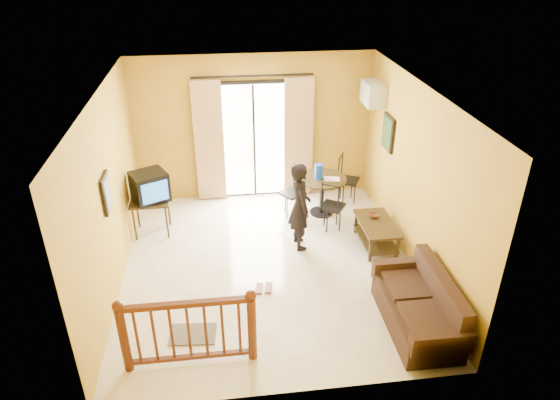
{
  "coord_description": "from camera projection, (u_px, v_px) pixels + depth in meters",
  "views": [
    {
      "loc": [
        -0.65,
        -6.46,
        4.66
      ],
      "look_at": [
        0.21,
        0.2,
        1.06
      ],
      "focal_mm": 32.0,
      "sensor_mm": 36.0,
      "label": 1
    }
  ],
  "objects": [
    {
      "name": "dining_table",
      "position": [
        322.0,
        185.0,
        9.15
      ],
      "size": [
        0.88,
        0.88,
        0.73
      ],
      "color": "black",
      "rests_on": "ground"
    },
    {
      "name": "stair_balustrade",
      "position": [
        188.0,
        328.0,
        5.86
      ],
      "size": [
        1.63,
        0.13,
        1.04
      ],
      "color": "#471E0F",
      "rests_on": "ground"
    },
    {
      "name": "doormat",
      "position": [
        193.0,
        334.0,
        6.55
      ],
      "size": [
        0.63,
        0.45,
        0.02
      ],
      "primitive_type": "cube",
      "rotation": [
        0.0,
        0.0,
        -0.09
      ],
      "color": "#5A5248",
      "rests_on": "ground"
    },
    {
      "name": "sandals",
      "position": [
        264.0,
        288.0,
        7.39
      ],
      "size": [
        0.28,
        0.26,
        0.03
      ],
      "color": "#562D1D",
      "rests_on": "ground"
    },
    {
      "name": "dining_chairs",
      "position": [
        324.0,
        214.0,
        9.37
      ],
      "size": [
        1.69,
        1.53,
        0.95
      ],
      "color": "black",
      "rests_on": "ground"
    },
    {
      "name": "ground",
      "position": [
        269.0,
        266.0,
        7.92
      ],
      "size": [
        5.0,
        5.0,
        0.0
      ],
      "primitive_type": "plane",
      "color": "beige",
      "rests_on": "ground"
    },
    {
      "name": "water_jug",
      "position": [
        319.0,
        171.0,
        8.98
      ],
      "size": [
        0.15,
        0.15,
        0.28
      ],
      "primitive_type": "cylinder",
      "color": "blue",
      "rests_on": "dining_table"
    },
    {
      "name": "air_conditioner",
      "position": [
        373.0,
        94.0,
        8.84
      ],
      "size": [
        0.31,
        0.6,
        0.4
      ],
      "color": "silver",
      "rests_on": "room_shell"
    },
    {
      "name": "tv_table",
      "position": [
        150.0,
        204.0,
        8.54
      ],
      "size": [
        0.65,
        0.54,
        0.65
      ],
      "color": "black",
      "rests_on": "ground"
    },
    {
      "name": "television",
      "position": [
        150.0,
        187.0,
        8.39
      ],
      "size": [
        0.72,
        0.69,
        0.5
      ],
      "rotation": [
        0.0,
        0.0,
        0.45
      ],
      "color": "black",
      "rests_on": "tv_table"
    },
    {
      "name": "picture_left",
      "position": [
        107.0,
        193.0,
        6.76
      ],
      "size": [
        0.05,
        0.42,
        0.52
      ],
      "color": "black",
      "rests_on": "room_shell"
    },
    {
      "name": "room_shell",
      "position": [
        267.0,
        168.0,
        7.12
      ],
      "size": [
        5.0,
        5.0,
        5.0
      ],
      "color": "white",
      "rests_on": "ground"
    },
    {
      "name": "standing_person",
      "position": [
        300.0,
        206.0,
        8.09
      ],
      "size": [
        0.42,
        0.59,
        1.51
      ],
      "primitive_type": "imported",
      "rotation": [
        0.0,
        0.0,
        1.69
      ],
      "color": "black",
      "rests_on": "ground"
    },
    {
      "name": "coffee_table",
      "position": [
        376.0,
        230.0,
        8.31
      ],
      "size": [
        0.55,
        1.0,
        0.44
      ],
      "color": "black",
      "rests_on": "ground"
    },
    {
      "name": "sofa",
      "position": [
        421.0,
        308.0,
        6.58
      ],
      "size": [
        0.78,
        1.65,
        0.79
      ],
      "rotation": [
        0.0,
        0.0,
        -0.01
      ],
      "color": "#311D13",
      "rests_on": "ground"
    },
    {
      "name": "botanical_print",
      "position": [
        388.0,
        133.0,
        8.53
      ],
      "size": [
        0.05,
        0.5,
        0.6
      ],
      "color": "black",
      "rests_on": "room_shell"
    },
    {
      "name": "bowl",
      "position": [
        374.0,
        216.0,
        8.39
      ],
      "size": [
        0.2,
        0.2,
        0.06
      ],
      "primitive_type": "imported",
      "rotation": [
        0.0,
        0.0,
        0.15
      ],
      "color": "#562D1D",
      "rests_on": "coffee_table"
    },
    {
      "name": "serving_tray",
      "position": [
        332.0,
        179.0,
        9.0
      ],
      "size": [
        0.31,
        0.23,
        0.02
      ],
      "primitive_type": "cube",
      "rotation": [
        0.0,
        0.0,
        -0.17
      ],
      "color": "silver",
      "rests_on": "dining_table"
    },
    {
      "name": "balcony_door",
      "position": [
        254.0,
        140.0,
        9.49
      ],
      "size": [
        2.25,
        0.14,
        2.46
      ],
      "color": "black",
      "rests_on": "ground"
    }
  ]
}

